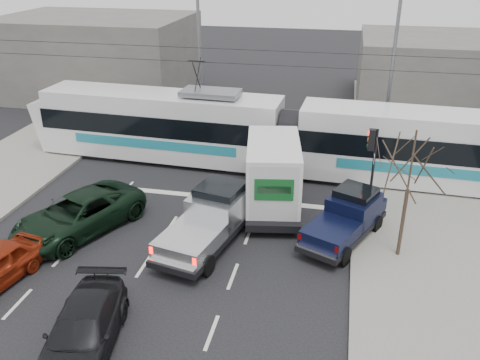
% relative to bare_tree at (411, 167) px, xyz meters
% --- Properties ---
extents(ground, '(120.00, 120.00, 0.00)m').
position_rel_bare_tree_xyz_m(ground, '(-7.60, -2.50, -3.79)').
color(ground, black).
rests_on(ground, ground).
extents(sidewalk_right, '(6.00, 60.00, 0.15)m').
position_rel_bare_tree_xyz_m(sidewalk_right, '(1.40, -2.50, -3.72)').
color(sidewalk_right, gray).
rests_on(sidewalk_right, ground).
extents(rails, '(60.00, 1.60, 0.03)m').
position_rel_bare_tree_xyz_m(rails, '(-7.60, 7.50, -3.78)').
color(rails, '#33302D').
rests_on(rails, ground).
extents(building_left, '(14.00, 10.00, 6.00)m').
position_rel_bare_tree_xyz_m(building_left, '(-21.60, 19.50, -0.79)').
color(building_left, slate).
rests_on(building_left, ground).
extents(building_right, '(12.00, 10.00, 5.00)m').
position_rel_bare_tree_xyz_m(building_right, '(4.40, 21.50, -1.29)').
color(building_right, slate).
rests_on(building_right, ground).
extents(bare_tree, '(2.40, 2.40, 5.00)m').
position_rel_bare_tree_xyz_m(bare_tree, '(0.00, 0.00, 0.00)').
color(bare_tree, '#47382B').
rests_on(bare_tree, ground).
extents(traffic_signal, '(0.44, 0.44, 3.60)m').
position_rel_bare_tree_xyz_m(traffic_signal, '(-1.13, 4.00, -1.05)').
color(traffic_signal, black).
rests_on(traffic_signal, ground).
extents(street_lamp_near, '(2.38, 0.25, 9.00)m').
position_rel_bare_tree_xyz_m(street_lamp_near, '(-0.29, 11.50, 1.32)').
color(street_lamp_near, slate).
rests_on(street_lamp_near, ground).
extents(street_lamp_far, '(2.38, 0.25, 9.00)m').
position_rel_bare_tree_xyz_m(street_lamp_far, '(-11.79, 13.50, 1.32)').
color(street_lamp_far, slate).
rests_on(street_lamp_far, ground).
extents(catenary, '(60.00, 0.20, 7.00)m').
position_rel_bare_tree_xyz_m(catenary, '(-7.60, 7.50, 0.09)').
color(catenary, black).
rests_on(catenary, ground).
extents(tram, '(27.25, 4.03, 5.54)m').
position_rel_bare_tree_xyz_m(tram, '(-5.11, 7.28, -1.82)').
color(tram, silver).
rests_on(tram, ground).
extents(silver_pickup, '(3.18, 6.11, 2.12)m').
position_rel_bare_tree_xyz_m(silver_pickup, '(-7.25, -0.21, -2.74)').
color(silver_pickup, black).
rests_on(silver_pickup, ground).
extents(box_truck, '(3.25, 6.77, 3.25)m').
position_rel_bare_tree_xyz_m(box_truck, '(-5.37, 3.34, -2.19)').
color(box_truck, black).
rests_on(box_truck, ground).
extents(navy_pickup, '(3.51, 4.97, 1.98)m').
position_rel_bare_tree_xyz_m(navy_pickup, '(-1.97, 1.04, -2.82)').
color(navy_pickup, black).
rests_on(navy_pickup, ground).
extents(green_car, '(4.70, 6.28, 1.58)m').
position_rel_bare_tree_xyz_m(green_car, '(-12.83, -0.66, -3.00)').
color(green_car, black).
rests_on(green_car, ground).
extents(dark_car, '(2.72, 4.98, 1.37)m').
position_rel_bare_tree_xyz_m(dark_car, '(-9.38, -6.95, -3.11)').
color(dark_car, black).
rests_on(dark_car, ground).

